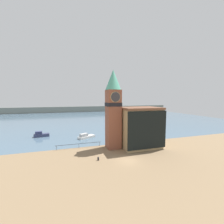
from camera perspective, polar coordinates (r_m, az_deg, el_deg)
name	(u,v)px	position (r m, az deg, el deg)	size (l,w,h in m)	color
ground_plane	(129,161)	(31.75, 6.33, -18.03)	(160.00, 160.00, 0.00)	#846B4C
water	(84,117)	(99.45, -10.71, -2.01)	(160.00, 120.00, 0.00)	slate
far_shoreline	(78,109)	(138.80, -12.77, 1.05)	(180.00, 3.00, 5.00)	gray
pier_railing	(79,144)	(39.56, -12.51, -11.87)	(11.29, 0.08, 1.09)	#333338
clock_tower	(113,107)	(37.11, 0.47, 1.87)	(3.84, 3.84, 19.45)	brown
pier_building	(140,127)	(39.27, 10.60, -5.66)	(10.01, 7.71, 10.25)	tan
boat_near	(86,136)	(48.31, -9.98, -9.14)	(5.73, 4.15, 1.56)	silver
boat_far	(41,135)	(54.50, -25.43, -7.81)	(4.83, 2.39, 1.78)	#333856
mooring_bollard_near	(98,158)	(31.82, -5.27, -17.22)	(0.36, 0.36, 0.72)	black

